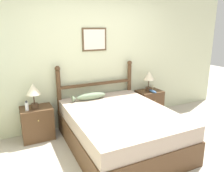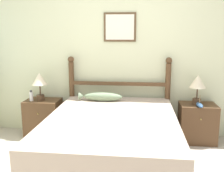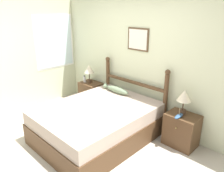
% 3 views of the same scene
% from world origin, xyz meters
% --- Properties ---
extents(wall_back, '(6.40, 0.08, 2.55)m').
position_xyz_m(wall_back, '(-0.00, 1.73, 1.28)').
color(wall_back, beige).
rests_on(wall_back, ground_plane).
extents(bed, '(1.55, 2.03, 0.61)m').
position_xyz_m(bed, '(-0.02, 0.64, 0.30)').
color(bed, '#4C331E').
rests_on(bed, ground_plane).
extents(headboard, '(1.57, 0.10, 1.23)m').
position_xyz_m(headboard, '(-0.02, 1.61, 0.67)').
color(headboard, '#4C331E').
rests_on(headboard, ground_plane).
extents(nightstand_left, '(0.52, 0.42, 0.56)m').
position_xyz_m(nightstand_left, '(-1.18, 1.47, 0.28)').
color(nightstand_left, '#4C331E').
rests_on(nightstand_left, ground_plane).
extents(nightstand_right, '(0.52, 0.42, 0.56)m').
position_xyz_m(nightstand_right, '(1.15, 1.47, 0.28)').
color(nightstand_right, '#4C331E').
rests_on(nightstand_right, ground_plane).
extents(table_lamp_left, '(0.23, 0.23, 0.43)m').
position_xyz_m(table_lamp_left, '(-1.20, 1.45, 0.87)').
color(table_lamp_left, '#422D1E').
rests_on(table_lamp_left, nightstand_left).
extents(table_lamp_right, '(0.23, 0.23, 0.43)m').
position_xyz_m(table_lamp_right, '(1.12, 1.48, 0.87)').
color(table_lamp_right, '#422D1E').
rests_on(table_lamp_right, nightstand_right).
extents(bottle, '(0.06, 0.06, 0.17)m').
position_xyz_m(bottle, '(-1.33, 1.40, 0.64)').
color(bottle, white).
rests_on(bottle, nightstand_left).
extents(model_boat, '(0.08, 0.25, 0.16)m').
position_xyz_m(model_boat, '(1.14, 1.35, 0.59)').
color(model_boat, '#335684').
rests_on(model_boat, nightstand_right).
extents(fish_pillow, '(0.64, 0.14, 0.13)m').
position_xyz_m(fish_pillow, '(-0.25, 1.36, 0.67)').
color(fish_pillow, gray).
rests_on(fish_pillow, bed).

